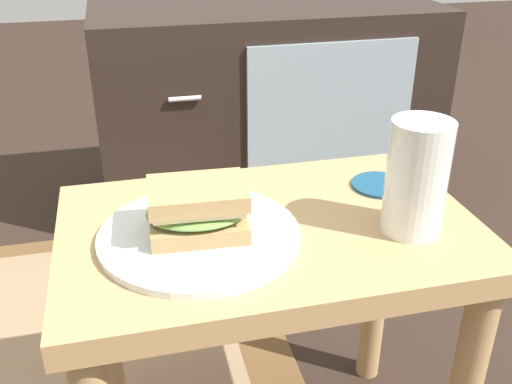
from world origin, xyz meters
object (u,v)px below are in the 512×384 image
tv_cabinet (266,106)px  sandwich_front (198,209)px  plate (199,235)px  coaster (380,185)px  beer_glass (416,180)px

tv_cabinet → sandwich_front: tv_cabinet is taller
plate → coaster: size_ratio=2.99×
tv_cabinet → coaster: 0.90m
coaster → tv_cabinet: bearing=86.8°
tv_cabinet → coaster: tv_cabinet is taller
tv_cabinet → sandwich_front: bearing=-109.3°
sandwich_front → beer_glass: (0.27, -0.04, 0.03)m
plate → sandwich_front: 0.04m
sandwich_front → coaster: (0.29, 0.08, -0.04)m
tv_cabinet → coaster: (-0.05, -0.88, 0.17)m
sandwich_front → beer_glass: 0.28m
beer_glass → coaster: 0.14m
beer_glass → plate: bearing=171.1°
plate → coaster: (0.29, 0.08, -0.00)m
tv_cabinet → beer_glass: beer_glass is taller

